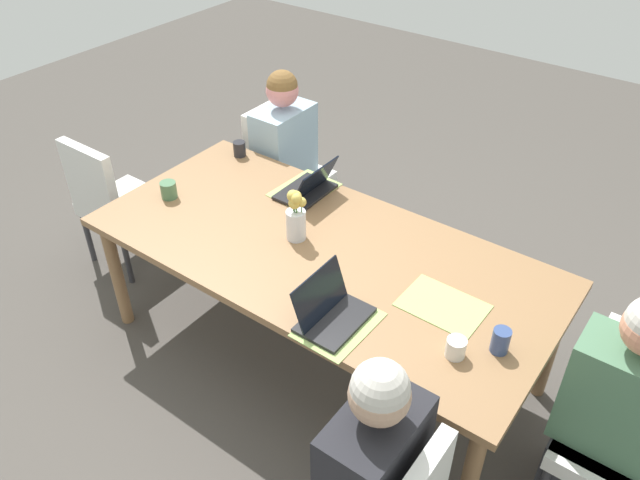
{
  "coord_description": "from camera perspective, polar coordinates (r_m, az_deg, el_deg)",
  "views": [
    {
      "loc": [
        -1.44,
        1.95,
        2.61
      ],
      "look_at": [
        0.0,
        0.0,
        0.79
      ],
      "focal_mm": 35.21,
      "sensor_mm": 36.0,
      "label": 1
    }
  ],
  "objects": [
    {
      "name": "ground_plane",
      "position": [
        3.57,
        0.0,
        -10.25
      ],
      "size": [
        10.0,
        10.0,
        0.0
      ],
      "primitive_type": "plane",
      "color": "#4C4742"
    },
    {
      "name": "dining_table",
      "position": [
        3.1,
        0.0,
        -1.7
      ],
      "size": [
        2.31,
        1.08,
        0.74
      ],
      "color": "olive",
      "rests_on": "ground_plane"
    },
    {
      "name": "chair_head_left_left_near",
      "position": [
        2.91,
        26.08,
        -14.93
      ],
      "size": [
        0.44,
        0.44,
        0.9
      ],
      "color": "silver",
      "rests_on": "ground_plane"
    },
    {
      "name": "person_head_left_left_near",
      "position": [
        2.84,
        24.67,
        -15.17
      ],
      "size": [
        0.4,
        0.36,
        1.19
      ],
      "color": "#2D2D33",
      "rests_on": "ground_plane"
    },
    {
      "name": "chair_near_left_mid",
      "position": [
        4.23,
        -3.44,
        6.81
      ],
      "size": [
        0.44,
        0.44,
        0.9
      ],
      "color": "silver",
      "rests_on": "ground_plane"
    },
    {
      "name": "person_near_left_mid",
      "position": [
        4.13,
        -3.18,
        6.49
      ],
      "size": [
        0.36,
        0.4,
        1.19
      ],
      "color": "#2D2D33",
      "rests_on": "ground_plane"
    },
    {
      "name": "chair_head_right_right_near",
      "position": [
        4.08,
        -18.38,
        3.62
      ],
      "size": [
        0.44,
        0.44,
        0.9
      ],
      "color": "silver",
      "rests_on": "ground_plane"
    },
    {
      "name": "flower_vase",
      "position": [
        3.06,
        -2.19,
        2.25
      ],
      "size": [
        0.1,
        0.1,
        0.27
      ],
      "color": "silver",
      "rests_on": "dining_table"
    },
    {
      "name": "placemat_head_left_left_near",
      "position": [
        2.8,
        11.1,
        -5.87
      ],
      "size": [
        0.36,
        0.27,
        0.0
      ],
      "primitive_type": "cube",
      "rotation": [
        0.0,
        0.0,
        -0.02
      ],
      "color": "#9EBC66",
      "rests_on": "dining_table"
    },
    {
      "name": "placemat_near_left_mid",
      "position": [
        3.5,
        -1.42,
        4.61
      ],
      "size": [
        0.28,
        0.37,
        0.0
      ],
      "primitive_type": "cube",
      "rotation": [
        0.0,
        0.0,
        1.52
      ],
      "color": "#9EBC66",
      "rests_on": "dining_table"
    },
    {
      "name": "placemat_far_left_far",
      "position": [
        2.66,
        1.71,
        -7.7
      ],
      "size": [
        0.27,
        0.36,
        0.0
      ],
      "primitive_type": "cube",
      "rotation": [
        0.0,
        0.0,
        -1.59
      ],
      "color": "#9EBC66",
      "rests_on": "dining_table"
    },
    {
      "name": "laptop_near_left_mid",
      "position": [
        3.44,
        -1.07,
        4.75
      ],
      "size": [
        0.22,
        0.32,
        0.2
      ],
      "color": "black",
      "rests_on": "dining_table"
    },
    {
      "name": "laptop_far_left_far",
      "position": [
        2.66,
        0.93,
        -6.54
      ],
      "size": [
        0.22,
        0.32,
        0.21
      ],
      "color": "black",
      "rests_on": "dining_table"
    },
    {
      "name": "coffee_mug_near_left",
      "position": [
        2.57,
        12.24,
        -9.55
      ],
      "size": [
        0.08,
        0.08,
        0.08
      ],
      "primitive_type": "cylinder",
      "color": "white",
      "rests_on": "dining_table"
    },
    {
      "name": "coffee_mug_near_right",
      "position": [
        3.51,
        -13.59,
        4.45
      ],
      "size": [
        0.09,
        0.09,
        0.09
      ],
      "primitive_type": "cylinder",
      "color": "#47704C",
      "rests_on": "dining_table"
    },
    {
      "name": "coffee_mug_centre_left",
      "position": [
        2.62,
        16.09,
        -8.79
      ],
      "size": [
        0.07,
        0.07,
        0.11
      ],
      "primitive_type": "cylinder",
      "color": "#33477A",
      "rests_on": "dining_table"
    },
    {
      "name": "coffee_mug_centre_right",
      "position": [
        3.84,
        -7.33,
        8.22
      ],
      "size": [
        0.07,
        0.07,
        0.09
      ],
      "primitive_type": "cylinder",
      "color": "#232328",
      "rests_on": "dining_table"
    }
  ]
}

